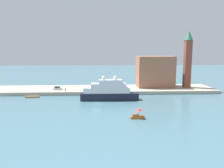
% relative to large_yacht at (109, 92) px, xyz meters
% --- Properties ---
extents(ground, '(400.00, 400.00, 0.00)m').
position_rel_large_yacht_xyz_m(ground, '(-4.72, -6.58, -3.27)').
color(ground, slate).
extents(quay_dock, '(110.00, 19.78, 1.49)m').
position_rel_large_yacht_xyz_m(quay_dock, '(-4.72, 19.31, -2.53)').
color(quay_dock, '#ADA38E').
rests_on(quay_dock, ground).
extents(large_yacht, '(22.56, 4.28, 11.34)m').
position_rel_large_yacht_xyz_m(large_yacht, '(0.00, 0.00, 0.00)').
color(large_yacht, black).
rests_on(large_yacht, ground).
extents(small_motorboat, '(3.96, 1.82, 3.02)m').
position_rel_large_yacht_xyz_m(small_motorboat, '(7.38, -24.91, -2.09)').
color(small_motorboat, '#C66019').
rests_on(small_motorboat, ground).
extents(work_barge, '(5.61, 1.45, 0.65)m').
position_rel_large_yacht_xyz_m(work_barge, '(-31.34, 6.01, -2.94)').
color(work_barge, olive).
rests_on(work_barge, ground).
extents(harbor_building, '(17.40, 10.99, 14.87)m').
position_rel_large_yacht_xyz_m(harbor_building, '(23.53, 22.15, 5.65)').
color(harbor_building, '#9E664C').
rests_on(harbor_building, quay_dock).
extents(bell_tower, '(3.94, 3.94, 27.01)m').
position_rel_large_yacht_xyz_m(bell_tower, '(38.37, 19.40, 12.90)').
color(bell_tower, brown).
rests_on(bell_tower, quay_dock).
extents(parked_car, '(3.92, 1.63, 1.57)m').
position_rel_large_yacht_xyz_m(parked_car, '(-22.58, 15.32, -1.11)').
color(parked_car, silver).
rests_on(parked_car, quay_dock).
extents(person_figure, '(0.36, 0.36, 1.58)m').
position_rel_large_yacht_xyz_m(person_figure, '(-18.44, 11.46, -1.05)').
color(person_figure, maroon).
rests_on(person_figure, quay_dock).
extents(mooring_bollard, '(0.54, 0.54, 0.87)m').
position_rel_large_yacht_xyz_m(mooring_bollard, '(2.88, 10.37, -1.35)').
color(mooring_bollard, black).
rests_on(mooring_bollard, quay_dock).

